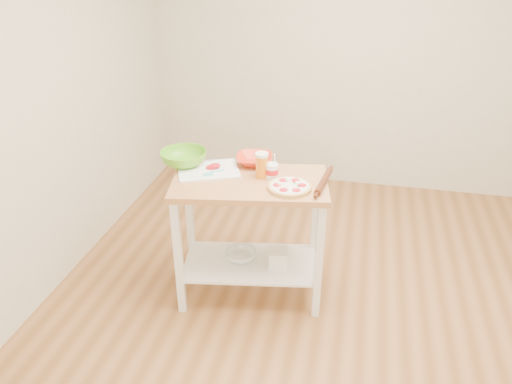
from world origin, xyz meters
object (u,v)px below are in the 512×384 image
object	(u,v)px
knife	(192,162)
orange_bowl	(254,160)
prep_island	(250,215)
pizza	(289,187)
beer_pint	(262,165)
spatula	(213,172)
rolling_pin	(324,181)
shelf_glass_bowl	(241,255)
yogurt_tub	(272,171)
cutting_board	(208,170)
shelf_bin	(278,258)
green_bowl	(184,158)

from	to	relation	value
knife	orange_bowl	world-z (taller)	orange_bowl
prep_island	orange_bowl	size ratio (longest dim) A/B	4.27
pizza	beer_pint	world-z (taller)	beer_pint
spatula	rolling_pin	bearing A→B (deg)	-33.48
rolling_pin	shelf_glass_bowl	world-z (taller)	rolling_pin
spatula	yogurt_tub	world-z (taller)	yogurt_tub
pizza	yogurt_tub	xyz separation A→B (m)	(-0.14, 0.13, 0.03)
knife	yogurt_tub	size ratio (longest dim) A/B	1.38
prep_island	yogurt_tub	distance (m)	0.34
prep_island	cutting_board	distance (m)	0.42
prep_island	beer_pint	bearing A→B (deg)	46.41
prep_island	cutting_board	world-z (taller)	cutting_board
prep_island	rolling_pin	world-z (taller)	rolling_pin
orange_bowl	shelf_bin	distance (m)	0.70
spatula	green_bowl	bearing A→B (deg)	120.36
knife	spatula	bearing A→B (deg)	-61.50
shelf_glass_bowl	pizza	bearing A→B (deg)	-14.01
yogurt_tub	shelf_bin	bearing A→B (deg)	-47.38
green_bowl	rolling_pin	world-z (taller)	green_bowl
orange_bowl	spatula	bearing A→B (deg)	-134.75
pizza	spatula	world-z (taller)	pizza
spatula	shelf_glass_bowl	world-z (taller)	spatula
shelf_glass_bowl	orange_bowl	bearing A→B (deg)	80.03
pizza	green_bowl	bearing A→B (deg)	164.85
knife	beer_pint	bearing A→B (deg)	-37.14
prep_island	yogurt_tub	xyz separation A→B (m)	(0.13, 0.07, 0.31)
spatula	cutting_board	bearing A→B (deg)	99.92
prep_island	shelf_bin	bearing A→B (deg)	-1.74
orange_bowl	yogurt_tub	distance (m)	0.25
prep_island	spatula	distance (m)	0.38
pizza	cutting_board	xyz separation A→B (m)	(-0.58, 0.15, -0.01)
orange_bowl	green_bowl	xyz separation A→B (m)	(-0.47, -0.12, 0.02)
prep_island	knife	bearing A→B (deg)	159.46
knife	orange_bowl	xyz separation A→B (m)	(0.42, 0.09, 0.01)
spatula	beer_pint	size ratio (longest dim) A/B	0.74
spatula	shelf_bin	distance (m)	0.75
shelf_glass_bowl	green_bowl	bearing A→B (deg)	163.96
orange_bowl	rolling_pin	size ratio (longest dim) A/B	0.71
prep_island	beer_pint	world-z (taller)	beer_pint
beer_pint	shelf_glass_bowl	world-z (taller)	beer_pint
pizza	shelf_bin	distance (m)	0.60
cutting_board	prep_island	bearing A→B (deg)	-38.38
cutting_board	spatula	distance (m)	0.07
knife	shelf_glass_bowl	world-z (taller)	knife
pizza	rolling_pin	distance (m)	0.23
prep_island	green_bowl	world-z (taller)	green_bowl
beer_pint	yogurt_tub	world-z (taller)	yogurt_tub
green_bowl	shelf_glass_bowl	bearing A→B (deg)	-16.04
pizza	orange_bowl	bearing A→B (deg)	132.41
pizza	cutting_board	distance (m)	0.60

